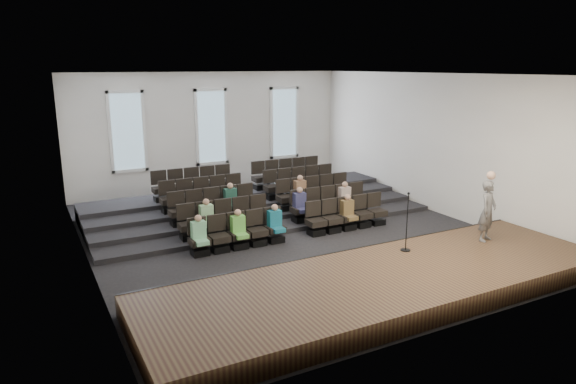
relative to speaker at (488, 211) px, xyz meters
name	(u,v)px	position (x,y,z in m)	size (l,w,h in m)	color
ground	(287,233)	(-3.91, 4.48, -1.35)	(14.00, 14.00, 0.00)	black
ceiling	(287,74)	(-3.91, 4.48, 3.66)	(12.00, 14.00, 0.02)	white
wall_back	(211,131)	(-3.91, 11.50, 1.15)	(12.00, 0.04, 5.00)	white
wall_front	(455,212)	(-3.91, -2.54, 1.15)	(12.00, 0.04, 5.00)	white
wall_left	(81,175)	(-9.93, 4.48, 1.15)	(0.04, 14.00, 5.00)	white
wall_right	(433,143)	(2.11, 4.48, 1.15)	(0.04, 14.00, 5.00)	white
stage	(387,283)	(-3.91, -0.62, -1.10)	(11.80, 3.60, 0.50)	#4E3B21
stage_lip	(345,259)	(-3.91, 1.15, -1.10)	(11.80, 0.06, 0.52)	black
risers	(248,204)	(-3.91, 7.65, -1.16)	(11.80, 4.80, 0.60)	black
seating_rows	(266,202)	(-3.91, 6.02, -0.67)	(6.80, 4.70, 1.67)	black
windows	(211,127)	(-3.91, 11.43, 1.35)	(8.44, 0.10, 3.24)	white
audience	(274,209)	(-4.26, 4.70, -0.56)	(6.05, 2.64, 1.10)	#6DC64F
speaker	(488,211)	(0.00, 0.00, 0.00)	(0.62, 0.41, 1.71)	#5C5957
mic_stand	(406,233)	(-2.51, 0.40, -0.38)	(0.27, 0.27, 1.59)	black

